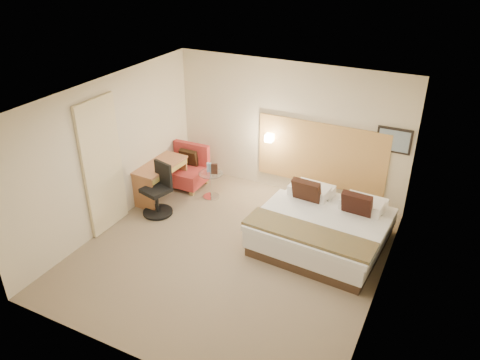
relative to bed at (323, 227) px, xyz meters
The scene contains 20 objects.
floor 1.63m from the bed, 143.61° to the right, with size 4.80×5.00×0.02m, color #7D6B54.
ceiling 2.87m from the bed, 143.61° to the right, with size 4.80×5.00×0.02m, color white.
wall_back 2.27m from the bed, 129.48° to the left, with size 4.80×0.02×2.70m, color beige.
wall_front 3.83m from the bed, 110.40° to the right, with size 4.80×0.02×2.70m, color beige.
wall_left 3.95m from the bed, 165.61° to the right, with size 0.02×5.00×2.70m, color beige.
wall_right 1.79m from the bed, 40.16° to the right, with size 0.02×5.00×2.70m, color beige.
headboard_panel 1.74m from the bed, 111.08° to the left, with size 2.60×0.04×1.30m, color tan.
art_frame 2.06m from the bed, 64.41° to the left, with size 0.62×0.03×0.47m, color black.
art_canvas 2.05m from the bed, 64.12° to the left, with size 0.54×0.01×0.39m, color #758DA2.
lamp_arm 2.35m from the bed, 138.03° to the left, with size 0.02×0.02×0.12m, color silver.
lamp_shade 2.31m from the bed, 139.22° to the left, with size 0.15×0.15×0.15m, color #F3E2BE.
curtain 3.94m from the bed, 161.81° to the right, with size 0.06×0.90×2.42m, color beige.
bottle_a 2.67m from the bed, 167.41° to the left, with size 0.06×0.06×0.20m, color #9CBCF1.
bottle_b 2.62m from the bed, 166.98° to the left, with size 0.06×0.06×0.20m, color #99CFED.
menu_folder 2.52m from the bed, 166.99° to the left, with size 0.13×0.05×0.22m, color #351D15.
bed is the anchor object (origin of this frame).
lounge_chair 3.34m from the bed, 166.27° to the left, with size 0.83×0.73×0.87m.
side_table 2.58m from the bed, 167.74° to the left, with size 0.63×0.63×0.55m.
desk 3.41m from the bed, behind, with size 0.60×1.22×0.75m.
desk_chair 3.14m from the bed, behind, with size 0.70×0.70×1.01m.
Camera 1 is at (3.01, -5.67, 4.78)m, focal length 35.00 mm.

